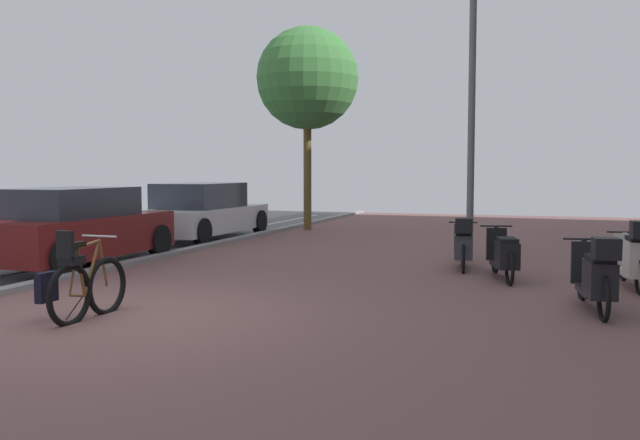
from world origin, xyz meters
name	(u,v)px	position (x,y,z in m)	size (l,w,h in m)	color
ground	(229,327)	(1.43, 0.00, -0.02)	(21.00, 40.00, 0.13)	black
bicycle_foreground	(83,285)	(-0.30, -0.24, 0.39)	(0.67, 1.37, 1.08)	black
scooter_near	(596,276)	(5.30, 1.96, 0.44)	(0.59, 1.88, 0.98)	black
scooter_mid	(463,245)	(3.37, 5.16, 0.42)	(0.58, 1.85, 0.94)	black
scooter_far	(635,257)	(5.93, 3.88, 0.46)	(0.52, 1.77, 1.04)	black
scooter_extra	(504,256)	(4.10, 4.19, 0.38)	(0.70, 1.75, 0.82)	black
parked_car_near	(76,228)	(-3.37, 3.61, 0.67)	(1.77, 3.98, 1.39)	maroon
parked_car_far	(202,212)	(-3.52, 8.69, 0.65)	(1.88, 4.30, 1.38)	silver
lamp_post	(472,72)	(3.27, 7.11, 3.62)	(0.20, 0.52, 6.60)	slate
street_tree	(307,79)	(-1.78, 11.72, 4.26)	(2.88, 2.88, 5.72)	brown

